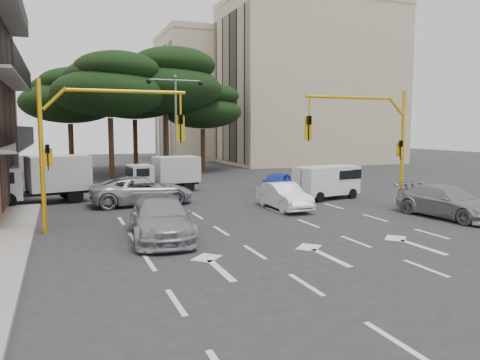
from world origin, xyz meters
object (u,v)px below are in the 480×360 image
Objects in this scene: signal_mast_left at (90,134)px; van_white at (326,182)px; car_silver_cross_a at (142,191)px; car_silver_wagon at (161,218)px; car_silver_parked at (447,202)px; car_white_hatch at (284,196)px; box_truck_b at (164,174)px; street_lamp_center at (176,110)px; box_truck_a at (40,180)px; car_blue_compact at (277,183)px; signal_mast_right at (374,133)px.

van_white is at bearing 16.69° from signal_mast_left.
car_silver_wagon is at bearing 174.35° from car_silver_cross_a.
car_silver_wagon is 1.36× the size of van_white.
car_silver_parked is at bearing 2.98° from car_silver_wagon.
van_white is (3.93, 2.33, 0.30)m from car_white_hatch.
car_silver_parked is at bearing -149.39° from box_truck_b.
street_lamp_center is 5.73m from box_truck_b.
street_lamp_center is 11.52m from box_truck_a.
car_silver_wagon is at bearing -92.76° from car_blue_compact.
signal_mast_right is 1.30× the size of box_truck_b.
box_truck_b is (7.36, 2.46, -0.16)m from box_truck_a.
car_blue_compact is (11.58, 7.01, -3.22)m from signal_mast_left.
signal_mast_right is 5.52m from car_white_hatch.
box_truck_b is at bearing 83.46° from car_silver_wagon.
box_truck_a reaches higher than car_silver_parked.
car_silver_wagon is at bearing -169.41° from box_truck_a.
street_lamp_center is 10.28m from car_silver_cross_a.
car_silver_parked is at bearing -11.15° from signal_mast_left.
car_silver_cross_a is (-6.51, 4.03, 0.09)m from car_white_hatch.
street_lamp_center is (6.80, 14.01, 1.54)m from signal_mast_left.
signal_mast_right reaches higher than box_truck_a.
car_silver_wagon is (-11.31, -2.38, -3.12)m from signal_mast_right.
car_silver_cross_a is at bearing -111.36° from van_white.
box_truck_b reaches higher than car_white_hatch.
street_lamp_center is at bearing 101.88° from car_white_hatch.
signal_mast_right reaches higher than car_silver_wagon.
box_truck_b is (-8.20, 6.58, 0.16)m from van_white.
signal_mast_right is 1.48× the size of car_white_hatch.
car_silver_wagon is 8.11m from car_silver_cross_a.
car_silver_cross_a is at bearing 91.44° from car_silver_wagon.
box_truck_a is at bearing 150.81° from car_white_hatch.
box_truck_b is at bearing 128.56° from signal_mast_right.
van_white is at bearing 100.20° from car_silver_parked.
signal_mast_left reaches higher than van_white.
box_truck_a reaches higher than car_silver_cross_a.
car_white_hatch is 7.69m from car_silver_parked.
car_white_hatch is at bearing 158.10° from signal_mast_right.
signal_mast_right is at bearing 17.80° from car_silver_wagon.
street_lamp_center is 9.72m from car_blue_compact.
street_lamp_center is at bearing -26.13° from car_silver_cross_a.
signal_mast_right reaches higher than box_truck_b.
box_truck_b is at bearing -167.26° from car_blue_compact.
signal_mast_right is at bearing -119.29° from car_silver_cross_a.
car_silver_wagon is at bearing 161.00° from box_truck_b.
car_silver_parked is 17.12m from box_truck_b.
box_truck_b is at bearing -140.85° from van_white.
car_blue_compact is at bearing 51.26° from car_silver_wagon.
signal_mast_left reaches higher than box_truck_a.
car_silver_cross_a is at bearing -114.98° from street_lamp_center.
van_white is at bearing 93.39° from signal_mast_right.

